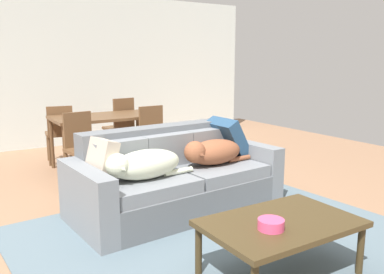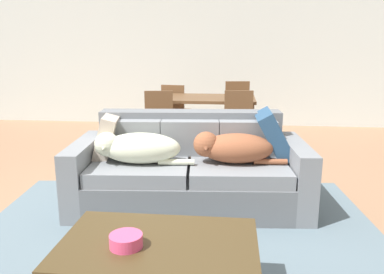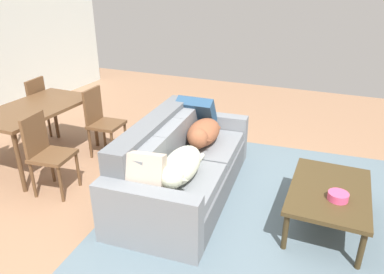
{
  "view_description": "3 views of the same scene",
  "coord_description": "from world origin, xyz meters",
  "px_view_note": "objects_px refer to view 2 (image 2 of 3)",
  "views": [
    {
      "loc": [
        -1.65,
        -3.38,
        1.52
      ],
      "look_at": [
        0.49,
        0.08,
        0.74
      ],
      "focal_mm": 37.6,
      "sensor_mm": 36.0,
      "label": 1
    },
    {
      "loc": [
        0.66,
        -3.37,
        1.46
      ],
      "look_at": [
        0.3,
        0.1,
        0.64
      ],
      "focal_mm": 36.63,
      "sensor_mm": 36.0,
      "label": 2
    },
    {
      "loc": [
        -2.84,
        -1.39,
        2.2
      ],
      "look_at": [
        0.18,
        -0.09,
        0.74
      ],
      "focal_mm": 33.51,
      "sensor_mm": 36.0,
      "label": 3
    }
  ],
  "objects_px": {
    "dog_on_left_cushion": "(136,148)",
    "dining_chair_far_left": "(175,109)",
    "dog_on_right_cushion": "(232,148)",
    "throw_pillow_by_left_arm": "(107,137)",
    "dining_chair_near_right": "(239,124)",
    "throw_pillow_by_right_arm": "(274,135)",
    "bowl_on_coffee_table": "(126,241)",
    "dining_chair_far_right": "(236,108)",
    "coffee_table": "(159,249)",
    "dining_table": "(203,102)",
    "couch": "(190,171)",
    "dining_chair_near_left": "(159,123)"
  },
  "relations": [
    {
      "from": "dog_on_left_cushion",
      "to": "dining_chair_far_left",
      "type": "xyz_separation_m",
      "value": [
        -0.07,
        2.77,
        -0.1
      ]
    },
    {
      "from": "dog_on_right_cushion",
      "to": "throw_pillow_by_left_arm",
      "type": "height_order",
      "value": "throw_pillow_by_left_arm"
    },
    {
      "from": "dining_chair_near_right",
      "to": "dining_chair_far_left",
      "type": "xyz_separation_m",
      "value": [
        -0.98,
        1.19,
        -0.01
      ]
    },
    {
      "from": "dog_on_left_cushion",
      "to": "dining_chair_near_right",
      "type": "bearing_deg",
      "value": 55.4
    },
    {
      "from": "throw_pillow_by_right_arm",
      "to": "dog_on_right_cushion",
      "type": "bearing_deg",
      "value": -148.68
    },
    {
      "from": "dog_on_right_cushion",
      "to": "bowl_on_coffee_table",
      "type": "xyz_separation_m",
      "value": [
        -0.55,
        -1.5,
        -0.13
      ]
    },
    {
      "from": "throw_pillow_by_left_arm",
      "to": "bowl_on_coffee_table",
      "type": "relative_size",
      "value": 2.23
    },
    {
      "from": "throw_pillow_by_right_arm",
      "to": "bowl_on_coffee_table",
      "type": "height_order",
      "value": "throw_pillow_by_right_arm"
    },
    {
      "from": "dog_on_left_cushion",
      "to": "dining_chair_far_right",
      "type": "distance_m",
      "value": 2.88
    },
    {
      "from": "dog_on_left_cushion",
      "to": "dog_on_right_cushion",
      "type": "distance_m",
      "value": 0.84
    },
    {
      "from": "coffee_table",
      "to": "dining_table",
      "type": "relative_size",
      "value": 0.76
    },
    {
      "from": "couch",
      "to": "coffee_table",
      "type": "xyz_separation_m",
      "value": [
        -0.0,
        -1.54,
        0.05
      ]
    },
    {
      "from": "dining_chair_near_left",
      "to": "couch",
      "type": "bearing_deg",
      "value": -76.48
    },
    {
      "from": "dining_table",
      "to": "dining_chair_far_left",
      "type": "relative_size",
      "value": 1.64
    },
    {
      "from": "dining_table",
      "to": "coffee_table",
      "type": "bearing_deg",
      "value": -89.63
    },
    {
      "from": "dog_on_left_cushion",
      "to": "dining_chair_far_right",
      "type": "height_order",
      "value": "dining_chair_far_right"
    },
    {
      "from": "coffee_table",
      "to": "dining_chair_near_right",
      "type": "height_order",
      "value": "dining_chair_near_right"
    },
    {
      "from": "dining_chair_near_left",
      "to": "dining_chair_far_right",
      "type": "relative_size",
      "value": 0.95
    },
    {
      "from": "couch",
      "to": "dining_chair_near_left",
      "type": "relative_size",
      "value": 2.43
    },
    {
      "from": "dining_chair_near_left",
      "to": "dining_chair_far_left",
      "type": "bearing_deg",
      "value": 80.13
    },
    {
      "from": "dining_chair_near_left",
      "to": "dining_chair_near_right",
      "type": "relative_size",
      "value": 0.99
    },
    {
      "from": "dining_chair_near_left",
      "to": "dining_chair_near_right",
      "type": "xyz_separation_m",
      "value": [
        1.01,
        0.02,
        0.0
      ]
    },
    {
      "from": "dining_table",
      "to": "dining_chair_far_left",
      "type": "distance_m",
      "value": 0.79
    },
    {
      "from": "coffee_table",
      "to": "throw_pillow_by_left_arm",
      "type": "bearing_deg",
      "value": 116.87
    },
    {
      "from": "dining_chair_far_left",
      "to": "dining_chair_far_right",
      "type": "distance_m",
      "value": 0.95
    },
    {
      "from": "dining_chair_far_left",
      "to": "dining_chair_near_left",
      "type": "bearing_deg",
      "value": 97.15
    },
    {
      "from": "throw_pillow_by_right_arm",
      "to": "dining_table",
      "type": "height_order",
      "value": "throw_pillow_by_right_arm"
    },
    {
      "from": "couch",
      "to": "dog_on_left_cushion",
      "type": "bearing_deg",
      "value": -158.73
    },
    {
      "from": "throw_pillow_by_left_arm",
      "to": "coffee_table",
      "type": "bearing_deg",
      "value": -63.13
    },
    {
      "from": "throw_pillow_by_right_arm",
      "to": "dining_table",
      "type": "xyz_separation_m",
      "value": [
        -0.8,
        1.85,
        0.03
      ]
    },
    {
      "from": "throw_pillow_by_right_arm",
      "to": "dining_table",
      "type": "distance_m",
      "value": 2.02
    },
    {
      "from": "dog_on_left_cushion",
      "to": "dog_on_right_cushion",
      "type": "relative_size",
      "value": 1.07
    },
    {
      "from": "bowl_on_coffee_table",
      "to": "dining_chair_near_right",
      "type": "bearing_deg",
      "value": 78.06
    },
    {
      "from": "throw_pillow_by_right_arm",
      "to": "dining_chair_far_left",
      "type": "height_order",
      "value": "throw_pillow_by_right_arm"
    },
    {
      "from": "dining_table",
      "to": "dining_chair_far_right",
      "type": "relative_size",
      "value": 1.52
    },
    {
      "from": "couch",
      "to": "dining_chair_near_left",
      "type": "xyz_separation_m",
      "value": [
        -0.54,
        1.34,
        0.18
      ]
    },
    {
      "from": "coffee_table",
      "to": "dining_chair_near_right",
      "type": "xyz_separation_m",
      "value": [
        0.47,
        2.91,
        0.13
      ]
    },
    {
      "from": "dining_chair_near_left",
      "to": "coffee_table",
      "type": "bearing_deg",
      "value": -87.86
    },
    {
      "from": "throw_pillow_by_left_arm",
      "to": "dining_chair_near_right",
      "type": "distance_m",
      "value": 1.86
    },
    {
      "from": "dining_chair_near_left",
      "to": "dining_chair_far_left",
      "type": "xyz_separation_m",
      "value": [
        0.03,
        1.22,
        -0.01
      ]
    },
    {
      "from": "coffee_table",
      "to": "dining_chair_far_right",
      "type": "height_order",
      "value": "dining_chair_far_right"
    },
    {
      "from": "throw_pillow_by_left_arm",
      "to": "coffee_table",
      "type": "height_order",
      "value": "throw_pillow_by_left_arm"
    },
    {
      "from": "throw_pillow_by_left_arm",
      "to": "throw_pillow_by_right_arm",
      "type": "bearing_deg",
      "value": 4.52
    },
    {
      "from": "throw_pillow_by_right_arm",
      "to": "dog_on_left_cushion",
      "type": "bearing_deg",
      "value": -164.59
    },
    {
      "from": "throw_pillow_by_right_arm",
      "to": "dining_chair_far_left",
      "type": "relative_size",
      "value": 0.53
    },
    {
      "from": "dining_table",
      "to": "bowl_on_coffee_table",
      "type": "bearing_deg",
      "value": -92.2
    },
    {
      "from": "dining_chair_near_left",
      "to": "dining_chair_far_right",
      "type": "xyz_separation_m",
      "value": [
        0.98,
        1.19,
        0.02
      ]
    },
    {
      "from": "dog_on_right_cushion",
      "to": "dining_chair_near_left",
      "type": "xyz_separation_m",
      "value": [
        -0.93,
        1.46,
        -0.08
      ]
    },
    {
      "from": "throw_pillow_by_left_arm",
      "to": "bowl_on_coffee_table",
      "type": "xyz_separation_m",
      "value": [
        0.62,
        -1.61,
        -0.18
      ]
    },
    {
      "from": "dog_on_left_cushion",
      "to": "dining_table",
      "type": "height_order",
      "value": "dining_table"
    }
  ]
}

